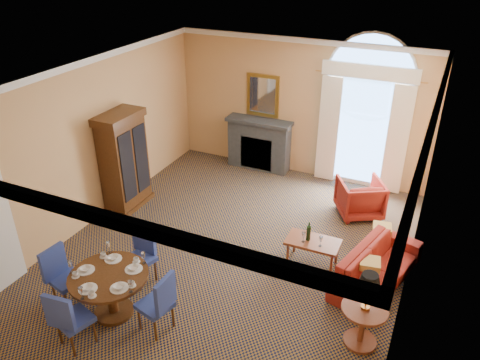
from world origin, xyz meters
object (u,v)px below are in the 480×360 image
at_px(armoire, 124,163).
at_px(sofa, 377,266).
at_px(armchair, 360,197).
at_px(side_table, 366,303).
at_px(coffee_table, 313,242).
at_px(dining_table, 110,285).

distance_m(armoire, sofa, 5.33).
distance_m(armchair, side_table, 3.54).
bearing_deg(armoire, coffee_table, -3.98).
height_order(dining_table, side_table, side_table).
relative_size(coffee_table, side_table, 0.78).
bearing_deg(coffee_table, armchair, 77.82).
xyz_separation_m(dining_table, side_table, (3.55, 1.00, 0.18)).
bearing_deg(armchair, armoire, -9.98).
distance_m(dining_table, side_table, 3.69).
xyz_separation_m(armoire, sofa, (5.27, -0.29, -0.71)).
relative_size(dining_table, side_table, 0.98).
bearing_deg(sofa, coffee_table, 104.61).
relative_size(armoire, armchair, 2.40).
distance_m(armchair, coffee_table, 2.01).
distance_m(dining_table, armchair, 5.24).
distance_m(dining_table, sofa, 4.29).
xyz_separation_m(armoire, armchair, (4.54, 1.69, -0.61)).
relative_size(armoire, dining_table, 1.76).
xyz_separation_m(sofa, side_table, (0.05, -1.46, 0.44)).
bearing_deg(armchair, coffee_table, 48.39).
bearing_deg(armoire, side_table, -18.23).
relative_size(sofa, armchair, 2.32).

